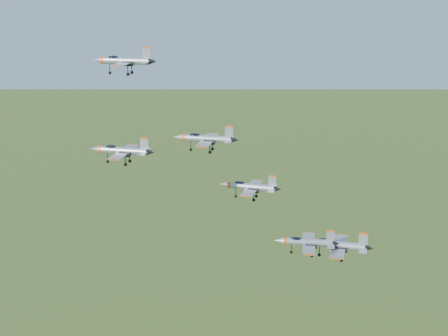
# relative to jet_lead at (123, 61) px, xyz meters

# --- Properties ---
(jet_lead) EXTENTS (13.82, 11.35, 3.70)m
(jet_lead) POSITION_rel_jet_lead_xyz_m (0.00, 0.00, 0.00)
(jet_lead) COLOR #9598A0
(jet_left_high) EXTENTS (13.10, 10.75, 3.52)m
(jet_left_high) POSITION_rel_jet_lead_xyz_m (18.54, -6.87, -13.74)
(jet_left_high) COLOR #9598A0
(jet_right_high) EXTENTS (11.49, 9.44, 3.08)m
(jet_right_high) POSITION_rel_jet_lead_xyz_m (8.49, -26.13, -11.47)
(jet_right_high) COLOR #9598A0
(jet_left_low) EXTENTS (12.51, 10.35, 3.34)m
(jet_left_low) POSITION_rel_jet_lead_xyz_m (27.53, -7.68, -22.78)
(jet_left_low) COLOR #9598A0
(jet_right_low) EXTENTS (11.66, 9.64, 3.12)m
(jet_right_low) POSITION_rel_jet_lead_xyz_m (39.54, -18.55, -28.81)
(jet_right_low) COLOR #9598A0
(jet_trail) EXTENTS (13.02, 10.77, 3.48)m
(jet_trail) POSITION_rel_jet_lead_xyz_m (44.76, -17.46, -29.32)
(jet_trail) COLOR #9598A0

